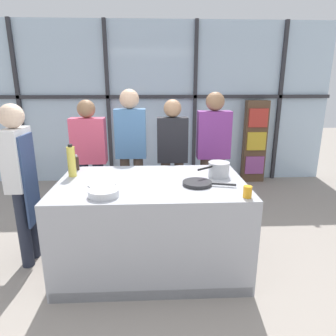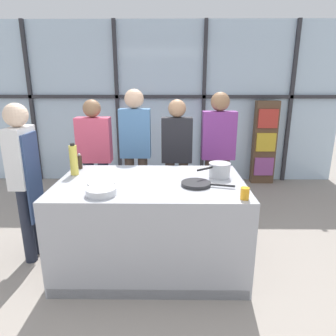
{
  "view_description": "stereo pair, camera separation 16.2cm",
  "coord_description": "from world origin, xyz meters",
  "views": [
    {
      "loc": [
        0.03,
        -2.69,
        1.8
      ],
      "look_at": [
        0.16,
        0.1,
        0.99
      ],
      "focal_mm": 32.0,
      "sensor_mm": 36.0,
      "label": 1
    },
    {
      "loc": [
        0.19,
        -2.69,
        1.8
      ],
      "look_at": [
        0.16,
        0.1,
        0.99
      ],
      "focal_mm": 32.0,
      "sensor_mm": 36.0,
      "label": 2
    }
  ],
  "objects": [
    {
      "name": "ground_plane",
      "position": [
        0.0,
        0.0,
        0.0
      ],
      "size": [
        18.0,
        18.0,
        0.0
      ],
      "primitive_type": "plane",
      "color": "gray"
    },
    {
      "name": "back_window_wall",
      "position": [
        0.0,
        2.77,
        1.4
      ],
      "size": [
        6.4,
        0.1,
        2.8
      ],
      "color": "silver",
      "rests_on": "ground_plane"
    },
    {
      "name": "bookshelf",
      "position": [
        1.86,
        2.59,
        0.74
      ],
      "size": [
        0.4,
        0.19,
        1.48
      ],
      "color": "brown",
      "rests_on": "ground_plane"
    },
    {
      "name": "demo_island",
      "position": [
        0.0,
        -0.0,
        0.44
      ],
      "size": [
        1.77,
        1.09,
        0.89
      ],
      "color": "#A8AAB2",
      "rests_on": "ground_plane"
    },
    {
      "name": "chef",
      "position": [
        -1.25,
        0.11,
        0.94
      ],
      "size": [
        0.23,
        0.37,
        1.61
      ],
      "rotation": [
        0.0,
        0.0,
        -1.57
      ],
      "color": "#232838",
      "rests_on": "ground_plane"
    },
    {
      "name": "spectator_far_left",
      "position": [
        -0.8,
        1.07,
        0.9
      ],
      "size": [
        0.43,
        0.22,
        1.59
      ],
      "rotation": [
        0.0,
        0.0,
        3.14
      ],
      "color": "#232838",
      "rests_on": "ground_plane"
    },
    {
      "name": "spectator_center_left",
      "position": [
        -0.27,
        1.07,
        1.0
      ],
      "size": [
        0.39,
        0.24,
        1.71
      ],
      "rotation": [
        0.0,
        0.0,
        3.14
      ],
      "color": "#47382D",
      "rests_on": "ground_plane"
    },
    {
      "name": "spectator_center_right",
      "position": [
        0.27,
        1.07,
        0.91
      ],
      "size": [
        0.39,
        0.22,
        1.59
      ],
      "rotation": [
        0.0,
        0.0,
        3.14
      ],
      "color": "#47382D",
      "rests_on": "ground_plane"
    },
    {
      "name": "spectator_far_right",
      "position": [
        0.8,
        1.07,
        0.96
      ],
      "size": [
        0.42,
        0.24,
        1.68
      ],
      "rotation": [
        0.0,
        0.0,
        3.14
      ],
      "color": "#47382D",
      "rests_on": "ground_plane"
    },
    {
      "name": "frying_pan",
      "position": [
        0.43,
        -0.13,
        0.91
      ],
      "size": [
        0.47,
        0.27,
        0.04
      ],
      "color": "#232326",
      "rests_on": "demo_island"
    },
    {
      "name": "saucepan",
      "position": [
        0.67,
        0.12,
        0.97
      ],
      "size": [
        0.34,
        0.28,
        0.15
      ],
      "color": "silver",
      "rests_on": "demo_island"
    },
    {
      "name": "white_plate",
      "position": [
        -0.45,
        -0.07,
        0.9
      ],
      "size": [
        0.26,
        0.26,
        0.01
      ],
      "primitive_type": "cylinder",
      "color": "white",
      "rests_on": "demo_island"
    },
    {
      "name": "mixing_bowl",
      "position": [
        -0.39,
        -0.37,
        0.92
      ],
      "size": [
        0.25,
        0.25,
        0.06
      ],
      "color": "silver",
      "rests_on": "demo_island"
    },
    {
      "name": "oil_bottle",
      "position": [
        -0.78,
        0.19,
        1.04
      ],
      "size": [
        0.08,
        0.08,
        0.32
      ],
      "color": "#E0CC4C",
      "rests_on": "demo_island"
    },
    {
      "name": "pepper_grinder",
      "position": [
        -0.79,
        0.41,
        0.97
      ],
      "size": [
        0.05,
        0.05,
        0.17
      ],
      "color": "#332319",
      "rests_on": "demo_island"
    },
    {
      "name": "juice_glass_near",
      "position": [
        0.78,
        -0.45,
        0.94
      ],
      "size": [
        0.07,
        0.07,
        0.1
      ],
      "primitive_type": "cylinder",
      "color": "orange",
      "rests_on": "demo_island"
    }
  ]
}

